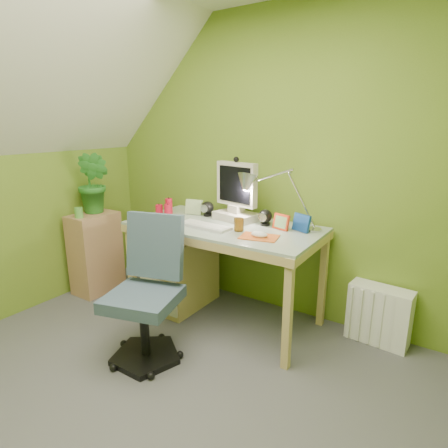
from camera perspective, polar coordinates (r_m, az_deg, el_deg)
The scene contains 20 objects.
floor at distance 2.37m, azimuth -14.98°, elevation -26.11°, with size 3.20×3.20×0.01m, color #54545A.
wall_back at distance 3.08m, azimuth 6.22°, elevation 8.75°, with size 3.20×0.01×2.40m, color olive.
desk at distance 2.99m, azimuth 0.00°, elevation -7.38°, with size 1.47×0.73×0.79m, color tan, non-canonical shape.
monitor at distance 2.95m, azimuth 1.93°, elevation 5.69°, with size 0.39×0.23×0.54m, color beige, non-canonical shape.
speaker_left at distance 3.13m, azimuth -2.52°, elevation 2.36°, with size 0.10×0.10×0.12m, color black, non-canonical shape.
speaker_right at distance 2.85m, azimuth 6.32°, elevation 1.01°, with size 0.10×0.10×0.12m, color black, non-canonical shape.
keyboard at distance 2.79m, azimuth -2.95°, elevation -0.29°, with size 0.42×0.13×0.02m, color silver.
mousepad at distance 2.56m, azimuth 5.39°, elevation -1.97°, with size 0.25×0.18×0.01m, color #D05B20.
mouse at distance 2.56m, azimuth 5.40°, elevation -1.60°, with size 0.12×0.08×0.04m, color silver.
amber_tumbler at distance 2.69m, azimuth 2.26°, elevation -0.10°, with size 0.07×0.07×0.09m, color #8E5D14.
candle_cluster at distance 3.22m, azimuth -8.87°, elevation 2.60°, with size 0.17×0.15×0.13m, color red, non-canonical shape.
photo_frame_red at distance 2.75m, azimuth 8.70°, elevation 0.32°, with size 0.13×0.02×0.11m, color red.
photo_frame_blue at distance 2.74m, azimuth 11.72°, elevation 0.19°, with size 0.15×0.02×0.13m, color navy.
photo_frame_green at distance 3.19m, azimuth -4.63°, elevation 2.60°, with size 0.15×0.02×0.13m, color #A3BF83.
desk_lamp at distance 2.74m, azimuth 10.03°, elevation 5.84°, with size 0.60×0.26×0.64m, color silver, non-canonical shape.
side_ledge at distance 3.68m, azimuth -18.93°, elevation -4.18°, with size 0.28×0.42×0.74m, color tan.
potted_plant at distance 3.56m, azimuth -19.19°, elevation 5.93°, with size 0.30×0.25×0.55m, color #2E7E2A.
green_cup at distance 3.47m, azimuth -21.25°, elevation 1.62°, with size 0.07×0.07×0.09m, color #5EA946.
task_chair at distance 2.52m, azimuth -12.31°, elevation -10.91°, with size 0.50×0.50×0.90m, color #3C5063, non-canonical shape.
radiator at distance 2.97m, azimuth 22.54°, elevation -12.67°, with size 0.42×0.17×0.42m, color white.
Camera 1 is at (1.40, -1.13, 1.54)m, focal length 30.00 mm.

